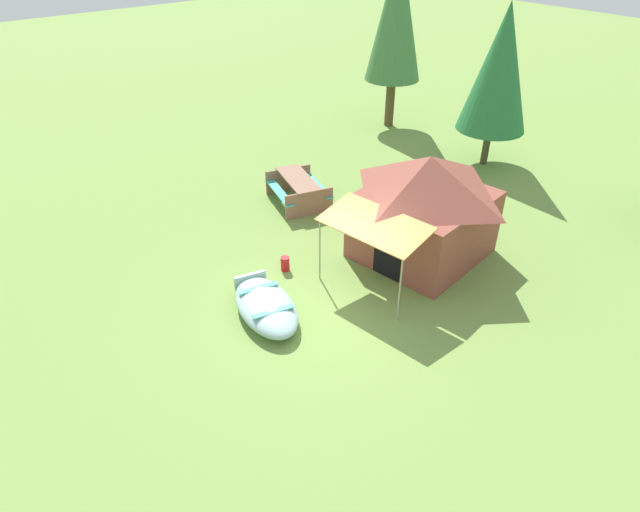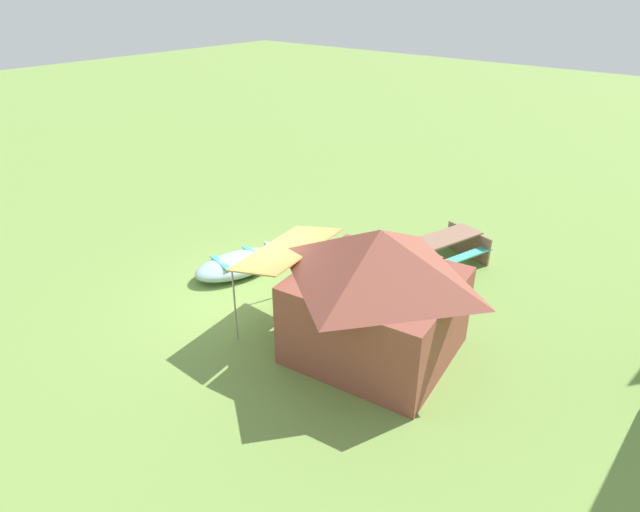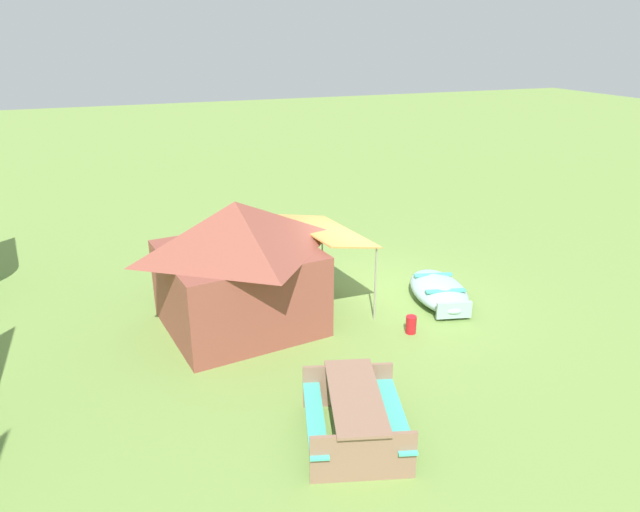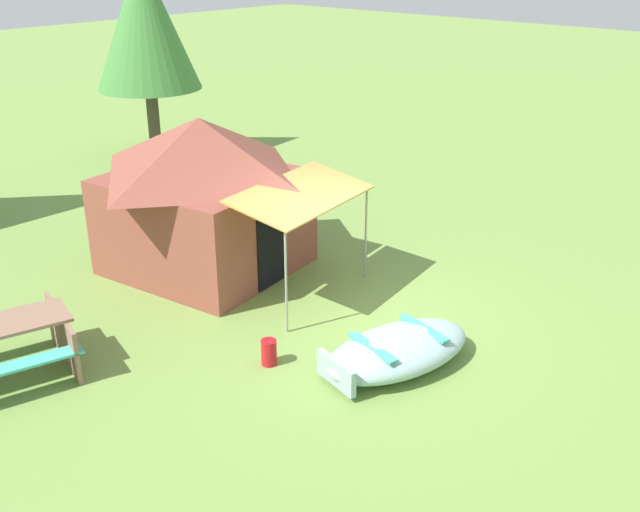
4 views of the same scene
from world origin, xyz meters
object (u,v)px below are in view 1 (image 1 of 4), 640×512
at_px(beached_rowboat, 266,306).
at_px(pine_tree_back_left, 396,14).
at_px(cooler_box, 379,249).
at_px(pine_tree_far_center, 500,68).
at_px(fuel_can, 285,264).
at_px(picnic_table, 298,187).
at_px(canvas_cabin_tent, 425,206).

bearing_deg(beached_rowboat, pine_tree_back_left, 122.55).
relative_size(cooler_box, pine_tree_far_center, 0.10).
xyz_separation_m(fuel_can, pine_tree_far_center, (-0.88, 8.97, 2.96)).
xyz_separation_m(cooler_box, pine_tree_far_center, (-1.81, 6.71, 2.99)).
xyz_separation_m(picnic_table, pine_tree_back_left, (-2.96, 6.73, 3.60)).
distance_m(canvas_cabin_tent, pine_tree_far_center, 6.61).
bearing_deg(pine_tree_back_left, pine_tree_far_center, -1.71).
relative_size(picnic_table, pine_tree_back_left, 0.35).
bearing_deg(pine_tree_far_center, fuel_can, -84.40).
distance_m(beached_rowboat, picnic_table, 5.24).
distance_m(canvas_cabin_tent, pine_tree_back_left, 9.70).
height_order(canvas_cabin_tent, pine_tree_back_left, pine_tree_back_left).
bearing_deg(canvas_cabin_tent, cooler_box, -127.38).
bearing_deg(pine_tree_back_left, cooler_box, -46.61).
bearing_deg(picnic_table, pine_tree_back_left, 113.72).
height_order(beached_rowboat, picnic_table, picnic_table).
height_order(cooler_box, pine_tree_back_left, pine_tree_back_left).
height_order(canvas_cabin_tent, picnic_table, canvas_cabin_tent).
distance_m(pine_tree_back_left, pine_tree_far_center, 4.76).
xyz_separation_m(canvas_cabin_tent, fuel_can, (-1.55, -3.08, -1.18)).
xyz_separation_m(fuel_can, pine_tree_back_left, (-5.54, 9.11, 3.91)).
bearing_deg(picnic_table, canvas_cabin_tent, 9.66).
bearing_deg(canvas_cabin_tent, picnic_table, -170.34).
bearing_deg(beached_rowboat, pine_tree_far_center, 100.96).
distance_m(beached_rowboat, canvas_cabin_tent, 4.56).
xyz_separation_m(beached_rowboat, pine_tree_far_center, (-1.99, 10.29, 2.90)).
xyz_separation_m(beached_rowboat, picnic_table, (-3.70, 3.70, 0.25)).
distance_m(fuel_can, pine_tree_far_center, 9.49).
relative_size(picnic_table, pine_tree_far_center, 0.44).
bearing_deg(picnic_table, beached_rowboat, -44.98).
bearing_deg(pine_tree_back_left, picnic_table, -66.28).
bearing_deg(beached_rowboat, picnic_table, 135.02).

